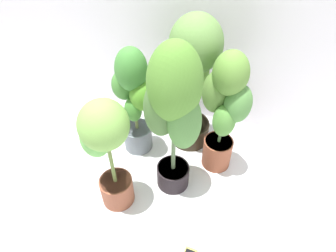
% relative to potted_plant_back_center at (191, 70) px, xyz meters
% --- Properties ---
extents(ground_plane, '(8.00, 8.00, 0.00)m').
position_rel_potted_plant_back_center_xyz_m(ground_plane, '(-0.04, -0.57, -0.60)').
color(ground_plane, silver).
rests_on(ground_plane, ground).
extents(potted_plant_back_center, '(0.43, 0.39, 0.96)m').
position_rel_potted_plant_back_center_xyz_m(potted_plant_back_center, '(0.00, 0.00, 0.00)').
color(potted_plant_back_center, '#352B1B').
rests_on(potted_plant_back_center, ground).
extents(potted_plant_back_left, '(0.35, 0.27, 0.80)m').
position_rel_potted_plant_back_center_xyz_m(potted_plant_back_left, '(-0.32, -0.19, -0.15)').
color(potted_plant_back_left, slate).
rests_on(potted_plant_back_left, ground).
extents(potted_plant_center, '(0.38, 0.34, 1.01)m').
position_rel_potted_plant_back_center_xyz_m(potted_plant_center, '(-0.00, -0.43, 0.03)').
color(potted_plant_center, black).
rests_on(potted_plant_center, ground).
extents(potted_plant_front_left, '(0.37, 0.35, 0.77)m').
position_rel_potted_plant_back_center_xyz_m(potted_plant_front_left, '(-0.31, -0.64, -0.12)').
color(potted_plant_front_left, brown).
rests_on(potted_plant_front_left, ground).
extents(potted_plant_back_right, '(0.34, 0.27, 0.87)m').
position_rel_potted_plant_back_center_xyz_m(potted_plant_back_right, '(0.25, -0.19, -0.10)').
color(potted_plant_back_right, '#964C32').
rests_on(potted_plant_back_right, ground).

